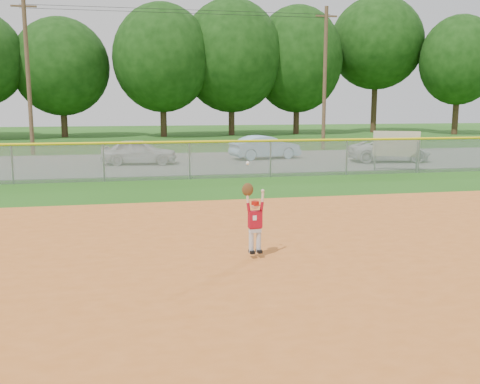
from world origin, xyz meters
name	(u,v)px	position (x,y,z in m)	size (l,w,h in m)	color
ground	(238,243)	(0.00, 0.00, 0.00)	(120.00, 120.00, 0.00)	#1E5012
clay_infield	(272,288)	(0.00, -3.00, 0.02)	(24.00, 16.00, 0.04)	#C06022
parking_strip	(178,163)	(0.00, 16.00, 0.01)	(44.00, 10.00, 0.03)	#65635E
car_white_a	(139,152)	(-1.91, 15.50, 0.65)	(1.47, 3.66, 1.25)	silver
car_blue	(265,147)	(4.81, 16.80, 0.65)	(1.32, 3.79, 1.25)	#96BDE0
car_white_b	(389,150)	(10.74, 14.20, 0.60)	(1.89, 4.09, 1.14)	silver
sponsor_sign	(396,145)	(9.29, 10.71, 1.18)	(1.86, 0.89, 1.79)	gray
outfield_fence	(190,157)	(0.00, 10.00, 0.88)	(40.06, 0.10, 1.55)	gray
power_lines	(184,75)	(1.00, 22.00, 4.68)	(19.40, 0.24, 9.00)	#4C3823
tree_line	(166,51)	(0.96, 37.90, 7.53)	(62.37, 13.00, 14.43)	#422D1C
ballplayer	(254,218)	(0.07, -1.31, 0.83)	(0.46, 0.21, 1.81)	silver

